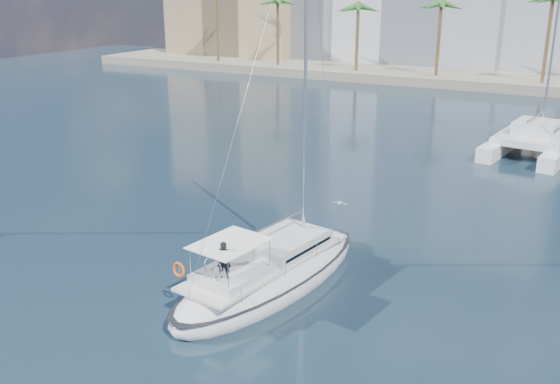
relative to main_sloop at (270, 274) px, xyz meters
The scene contains 6 objects.
ground 3.25m from the main_sloop, 136.57° to the left, with size 160.00×160.00×0.00m, color black.
quay 63.24m from the main_sloop, 92.11° to the left, with size 120.00×14.00×1.20m, color gray.
palm_centre 60.04m from the main_sloop, 92.25° to the left, with size 3.60×3.60×12.30m.
main_sloop is the anchor object (origin of this frame).
catamaran 30.07m from the main_sloop, 75.88° to the left, with size 6.96×11.70×16.24m.
seagull 8.87m from the main_sloop, 93.07° to the left, with size 0.93×0.40×0.17m.
Camera 1 is at (14.19, -23.72, 12.60)m, focal length 40.00 mm.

